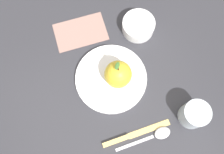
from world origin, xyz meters
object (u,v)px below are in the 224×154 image
(spoon, at_px, (157,135))
(linen_napkin, at_px, (81,32))
(apple, at_px, (118,74))
(dinner_plate, at_px, (112,78))
(side_bowl, at_px, (138,25))
(cup, at_px, (195,114))
(knife, at_px, (130,136))

(spoon, distance_m, linen_napkin, 0.41)
(apple, bearing_deg, dinner_plate, 63.84)
(side_bowl, distance_m, cup, 0.33)
(knife, distance_m, linen_napkin, 0.37)
(side_bowl, xyz_separation_m, cup, (-0.32, -0.04, 0.02))
(dinner_plate, relative_size, side_bowl, 2.12)
(apple, relative_size, side_bowl, 0.88)
(dinner_plate, height_order, side_bowl, side_bowl)
(apple, bearing_deg, cup, -137.49)
(dinner_plate, xyz_separation_m, knife, (-0.18, 0.01, -0.00))
(cup, bearing_deg, apple, 42.51)
(dinner_plate, xyz_separation_m, cup, (-0.19, -0.18, 0.03))
(apple, relative_size, spoon, 0.55)
(apple, height_order, spoon, apple)
(dinner_plate, bearing_deg, spoon, -162.47)
(dinner_plate, distance_m, spoon, 0.22)
(side_bowl, relative_size, linen_napkin, 0.62)
(dinner_plate, bearing_deg, side_bowl, -45.94)
(linen_napkin, bearing_deg, apple, -162.75)
(side_bowl, height_order, knife, side_bowl)
(apple, relative_size, linen_napkin, 0.54)
(apple, bearing_deg, side_bowl, -40.77)
(spoon, relative_size, linen_napkin, 0.99)
(linen_napkin, bearing_deg, side_bowl, -106.13)
(cup, xyz_separation_m, spoon, (-0.02, 0.12, -0.04))
(dinner_plate, xyz_separation_m, spoon, (-0.21, -0.07, -0.00))
(spoon, height_order, linen_napkin, spoon)
(side_bowl, height_order, spoon, side_bowl)
(side_bowl, xyz_separation_m, spoon, (-0.34, 0.07, -0.02))
(apple, height_order, cup, apple)
(side_bowl, height_order, linen_napkin, side_bowl)
(apple, relative_size, knife, 0.44)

